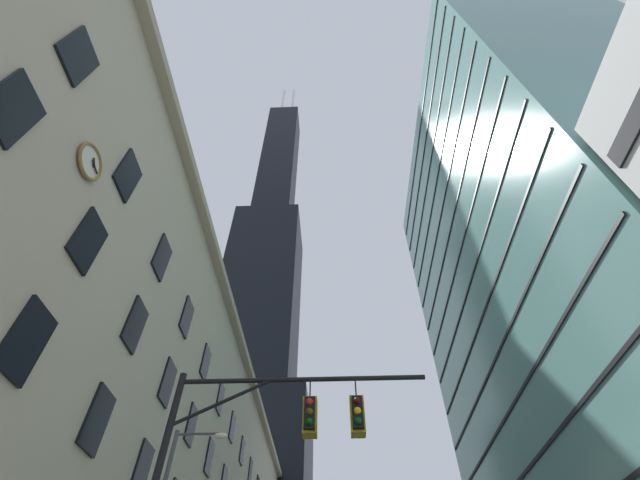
{
  "coord_description": "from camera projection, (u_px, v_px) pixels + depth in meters",
  "views": [
    {
      "loc": [
        -2.23,
        -6.74,
        1.37
      ],
      "look_at": [
        -3.55,
        27.19,
        38.67
      ],
      "focal_mm": 23.41,
      "sensor_mm": 36.0,
      "label": 1
    }
  ],
  "objects": [
    {
      "name": "dark_skyscraper",
      "position": [
        255.0,
        343.0,
        92.34
      ],
      "size": [
        24.83,
        24.83,
        191.15
      ],
      "color": "black",
      "rests_on": "ground"
    },
    {
      "name": "glass_office_midrise",
      "position": [
        552.0,
        271.0,
        40.86
      ],
      "size": [
        16.85,
        37.86,
        59.07
      ],
      "color": "slate",
      "rests_on": "ground"
    },
    {
      "name": "traffic_signal_mast",
      "position": [
        267.0,
        452.0,
        10.86
      ],
      "size": [
        7.37,
        0.63,
        7.78
      ],
      "color": "black",
      "rests_on": "sidewalk_left"
    }
  ]
}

